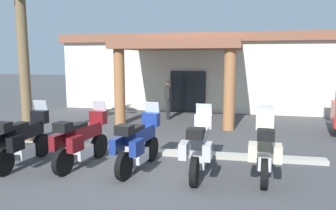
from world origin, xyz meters
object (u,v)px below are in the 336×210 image
(motorcycle_maroon, at_px, (82,140))
(palm_tree_roadside, at_px, (21,9))
(motel_building, at_px, (196,70))
(pedestrian, at_px, (168,97))
(motorcycle_blue, at_px, (138,143))
(motorcycle_black, at_px, (22,139))
(motorcycle_silver, at_px, (199,146))
(motorcycle_cream, at_px, (264,148))

(motorcycle_maroon, relative_size, palm_tree_roadside, 0.38)
(motel_building, height_order, pedestrian, motel_building)
(motel_building, relative_size, motorcycle_blue, 6.57)
(motorcycle_black, relative_size, palm_tree_roadside, 0.38)
(motorcycle_maroon, distance_m, motorcycle_silver, 3.04)
(motorcycle_maroon, bearing_deg, motorcycle_silver, -80.60)
(motorcycle_silver, relative_size, pedestrian, 1.26)
(motorcycle_silver, bearing_deg, motorcycle_maroon, 90.99)
(motorcycle_silver, xyz_separation_m, palm_tree_roadside, (-5.98, 2.14, 3.62))
(motorcycle_black, bearing_deg, pedestrian, -17.72)
(motel_building, bearing_deg, palm_tree_roadside, -113.47)
(motorcycle_blue, relative_size, palm_tree_roadside, 0.38)
(palm_tree_roadside, bearing_deg, motorcycle_black, -58.78)
(motorcycle_maroon, xyz_separation_m, motorcycle_silver, (3.04, -0.05, 0.00))
(motorcycle_cream, bearing_deg, motorcycle_maroon, 96.04)
(motorcycle_black, relative_size, motorcycle_blue, 1.01)
(motorcycle_black, bearing_deg, motorcycle_blue, -83.61)
(motorcycle_black, relative_size, motorcycle_maroon, 1.01)
(motel_building, relative_size, motorcycle_maroon, 6.57)
(motorcycle_maroon, relative_size, motorcycle_cream, 0.99)
(motorcycle_maroon, relative_size, motorcycle_blue, 1.00)
(motorcycle_black, bearing_deg, palm_tree_roadside, 32.84)
(motorcycle_black, distance_m, pedestrian, 7.45)
(motorcycle_maroon, xyz_separation_m, motorcycle_cream, (4.55, 0.12, 0.00))
(motorcycle_black, height_order, pedestrian, pedestrian)
(motorcycle_cream, relative_size, palm_tree_roadside, 0.38)
(motorcycle_maroon, height_order, motorcycle_cream, same)
(motorcycle_black, height_order, motorcycle_silver, same)
(motorcycle_maroon, height_order, motorcycle_silver, same)
(pedestrian, bearing_deg, motorcycle_silver, -91.26)
(motorcycle_blue, xyz_separation_m, pedestrian, (-0.57, 6.77, 0.32))
(motel_building, bearing_deg, motorcycle_maroon, -96.01)
(palm_tree_roadside, bearing_deg, motorcycle_blue, -25.16)
(pedestrian, bearing_deg, motorcycle_black, -127.66)
(motorcycle_silver, bearing_deg, motorcycle_blue, 90.31)
(motorcycle_blue, bearing_deg, motorcycle_black, 104.81)
(motel_building, xyz_separation_m, motorcycle_blue, (-0.17, -11.73, -1.35))
(motorcycle_blue, height_order, motorcycle_silver, same)
(motorcycle_silver, height_order, pedestrian, pedestrian)
(motorcycle_black, xyz_separation_m, pedestrian, (2.46, 7.02, 0.32))
(motel_building, distance_m, motorcycle_black, 12.48)
(motorcycle_black, distance_m, motorcycle_blue, 3.05)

